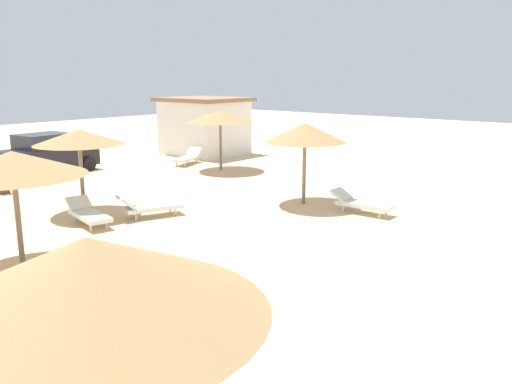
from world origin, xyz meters
TOP-DOWN VIEW (x-y plane):
  - ground_plane at (0.00, 0.00)m, footprint 80.00×80.00m
  - parasol_0 at (-1.50, 8.62)m, footprint 2.64×2.64m
  - parasol_1 at (-4.96, 5.46)m, footprint 3.02×3.02m
  - parasol_2 at (6.53, 10.55)m, footprint 2.88×2.88m
  - parasol_3 at (-8.07, -2.31)m, footprint 2.52×2.52m
  - parasol_4 at (3.77, 4.15)m, footprint 2.62×2.62m
  - lounger_0 at (-2.12, 7.40)m, footprint 1.00×1.99m
  - lounger_2 at (6.71, 12.88)m, footprint 2.00×1.25m
  - lounger_4 at (3.92, 2.15)m, footprint 0.71×1.93m
  - lounger_5 at (-0.52, 6.71)m, footprint 2.00×1.27m
  - parked_car at (1.19, 15.63)m, footprint 4.13×2.26m
  - beach_cabana at (9.51, 14.60)m, footprint 3.69×4.18m

SIDE VIEW (x-z plane):
  - ground_plane at x=0.00m, z-range 0.00..0.00m
  - lounger_4 at x=3.92m, z-range -0.02..0.64m
  - lounger_0 at x=-2.12m, z-range -0.02..0.64m
  - lounger_2 at x=6.71m, z-range -0.04..0.67m
  - lounger_5 at x=-0.52m, z-range -0.04..0.67m
  - parked_car at x=1.19m, z-range -0.04..1.68m
  - beach_cabana at x=9.51m, z-range 0.02..3.01m
  - parasol_1 at x=-4.96m, z-range 1.01..3.57m
  - parasol_0 at x=-1.50m, z-range 1.04..3.58m
  - parasol_4 at x=3.77m, z-range 1.00..3.64m
  - parasol_2 at x=6.53m, z-range 1.05..3.67m
  - parasol_3 at x=-8.07m, z-range 1.19..4.22m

